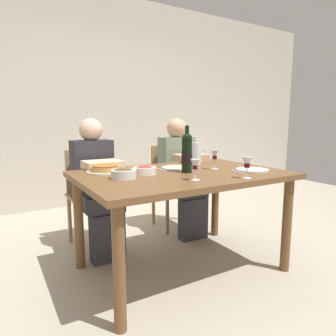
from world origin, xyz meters
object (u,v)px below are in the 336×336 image
(water_pitcher, at_px, (196,155))
(wine_glass_centre, at_px, (195,166))
(salad_bowl, at_px, (145,170))
(diner_right, at_px, (182,173))
(wine_glass_right_diner, at_px, (215,156))
(chair_right, at_px, (171,180))
(dinner_plate_right_setting, at_px, (177,168))
(olive_bowl, at_px, (124,173))
(wine_bottle, at_px, (187,153))
(baked_tart, at_px, (105,169))
(wine_glass_left_diner, at_px, (247,163))
(dining_table, at_px, (182,184))
(chair_left, at_px, (89,191))
(diner_left, at_px, (97,182))
(dinner_plate_left_setting, at_px, (252,170))

(water_pitcher, xyz_separation_m, wine_glass_centre, (-0.43, -0.59, 0.01))
(salad_bowl, distance_m, diner_right, 0.96)
(wine_glass_right_diner, height_order, chair_right, wine_glass_right_diner)
(dinner_plate_right_setting, relative_size, chair_right, 0.28)
(wine_glass_centre, bearing_deg, olive_bowl, 141.68)
(wine_bottle, relative_size, baked_tart, 1.24)
(wine_glass_left_diner, bearing_deg, olive_bowl, 149.46)
(wine_bottle, distance_m, salad_bowl, 0.33)
(wine_bottle, bearing_deg, water_pitcher, 45.78)
(water_pitcher, bearing_deg, dinner_plate_right_setting, -155.58)
(dining_table, bearing_deg, salad_bowl, 166.27)
(water_pitcher, xyz_separation_m, chair_left, (-0.78, 0.59, -0.35))
(wine_glass_left_diner, relative_size, dinner_plate_right_setting, 0.60)
(olive_bowl, distance_m, chair_left, 0.93)
(baked_tart, bearing_deg, wine_glass_left_diner, -44.38)
(wine_glass_centre, height_order, diner_right, diner_right)
(baked_tart, bearing_deg, olive_bowl, -85.29)
(baked_tart, bearing_deg, wine_glass_centre, -56.22)
(diner_left, distance_m, diner_right, 0.89)
(diner_left, bearing_deg, olive_bowl, 88.06)
(baked_tart, xyz_separation_m, wine_glass_left_diner, (0.72, -0.71, 0.07))
(wine_bottle, relative_size, dinner_plate_right_setting, 1.42)
(olive_bowl, xyz_separation_m, chair_right, (0.92, 0.92, -0.30))
(wine_bottle, height_order, wine_glass_centre, wine_bottle)
(chair_right, xyz_separation_m, diner_right, (-0.01, -0.24, 0.12))
(wine_glass_right_diner, xyz_separation_m, wine_glass_centre, (-0.39, -0.28, -0.01))
(dining_table, xyz_separation_m, wine_bottle, (0.02, -0.02, 0.24))
(dining_table, distance_m, olive_bowl, 0.48)
(wine_bottle, bearing_deg, chair_left, 117.73)
(olive_bowl, bearing_deg, baked_tart, 94.71)
(wine_glass_right_diner, bearing_deg, water_pitcher, 82.53)
(chair_left, bearing_deg, wine_glass_right_diner, 129.09)
(baked_tart, height_order, chair_left, chair_left)
(dining_table, xyz_separation_m, baked_tart, (-0.49, 0.29, 0.12))
(salad_bowl, bearing_deg, dinner_plate_right_setting, 17.10)
(wine_bottle, xyz_separation_m, dinner_plate_right_setting, (0.04, 0.19, -0.14))
(dining_table, bearing_deg, wine_glass_centre, -108.00)
(salad_bowl, height_order, chair_left, chair_left)
(chair_left, distance_m, chair_right, 0.91)
(water_pitcher, bearing_deg, baked_tart, -179.73)
(baked_tart, xyz_separation_m, salad_bowl, (0.21, -0.22, 0.00))
(baked_tart, height_order, diner_left, diner_left)
(olive_bowl, bearing_deg, wine_glass_left_diner, -30.54)
(wine_glass_right_diner, bearing_deg, chair_left, 129.78)
(olive_bowl, height_order, dinner_plate_right_setting, olive_bowl)
(wine_bottle, relative_size, dinner_plate_left_setting, 1.40)
(water_pitcher, relative_size, wine_glass_left_diner, 1.30)
(dinner_plate_left_setting, xyz_separation_m, chair_right, (-0.05, 1.13, -0.27))
(wine_bottle, height_order, chair_right, wine_bottle)
(dinner_plate_right_setting, bearing_deg, olive_bowl, -161.50)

